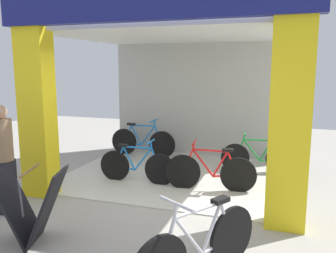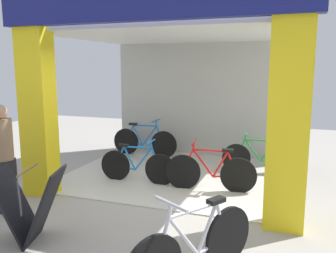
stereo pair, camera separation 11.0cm
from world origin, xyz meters
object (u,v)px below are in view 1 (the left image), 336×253
Objects in this scene: bicycle_parked_0 at (199,247)px; bicycle_inside_3 at (211,172)px; sandwich_board_sign at (32,206)px; bicycle_inside_0 at (137,166)px; pedestrian_1 at (3,159)px; bicycle_inside_2 at (143,142)px; bicycle_inside_1 at (258,157)px.

bicycle_inside_3 is at bearing 99.42° from bicycle_parked_0.
sandwich_board_sign is at bearing 176.16° from bicycle_parked_0.
bicycle_inside_0 is 0.93× the size of pedestrian_1.
pedestrian_1 is at bearing 147.52° from sandwich_board_sign.
bicycle_inside_2 is at bearing 118.90° from bicycle_parked_0.
bicycle_inside_1 is 2.84m from bicycle_inside_2.
bicycle_inside_1 is at bearing 58.60° from sandwich_board_sign.
bicycle_inside_0 is 0.95× the size of bicycle_inside_3.
bicycle_parked_0 reaches higher than bicycle_inside_2.
bicycle_inside_2 is 3.90m from pedestrian_1.
pedestrian_1 is at bearing -136.01° from bicycle_inside_1.
bicycle_inside_3 is 3.37m from pedestrian_1.
bicycle_inside_2 is 1.75× the size of sandwich_board_sign.
pedestrian_1 reaches higher than bicycle_inside_2.
sandwich_board_sign is at bearing -121.40° from bicycle_inside_1.
bicycle_inside_1 is 0.93× the size of bicycle_inside_3.
sandwich_board_sign is (-1.72, -2.55, 0.12)m from bicycle_inside_3.
bicycle_inside_2 is 2.84m from bicycle_inside_3.
sandwich_board_sign is (-2.42, -3.97, 0.14)m from bicycle_inside_1.
pedestrian_1 is at bearing -145.22° from bicycle_inside_3.
pedestrian_1 is at bearing 166.03° from bicycle_parked_0.
bicycle_parked_0 is 2.18m from sandwich_board_sign.
bicycle_inside_3 is at bearing -42.38° from bicycle_inside_2.
bicycle_inside_0 is 1.02× the size of bicycle_parked_0.
pedestrian_1 is at bearing -99.55° from bicycle_inside_2.
bicycle_inside_1 is at bearing 43.99° from pedestrian_1.
sandwich_board_sign reaches higher than bicycle_inside_1.
bicycle_inside_1 is at bearing 34.15° from bicycle_inside_0.
bicycle_inside_2 is at bearing 109.55° from bicycle_inside_0.
bicycle_inside_1 is 4.80m from pedestrian_1.
bicycle_inside_3 reaches higher than bicycle_inside_1.
bicycle_inside_1 is at bearing -10.06° from bicycle_inside_2.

